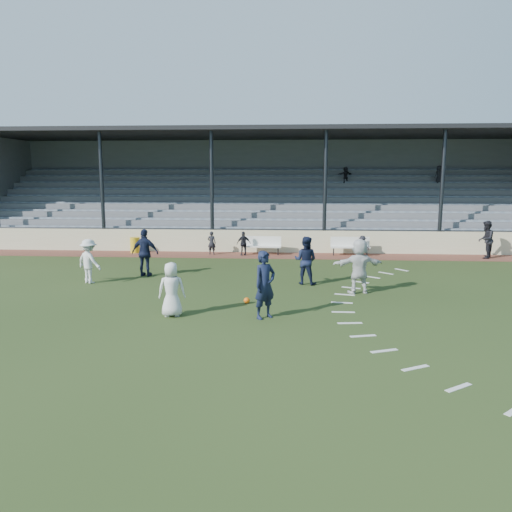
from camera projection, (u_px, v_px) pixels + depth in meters
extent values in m
plane|color=#253516|center=(250.00, 310.00, 15.44)|extent=(90.00, 90.00, 0.00)
cube|color=brown|center=(267.00, 255.00, 25.77)|extent=(34.00, 2.00, 0.02)
cube|color=beige|center=(268.00, 241.00, 26.71)|extent=(34.00, 0.18, 1.20)
cube|color=white|center=(262.00, 247.00, 25.83)|extent=(2.02, 0.55, 0.06)
cube|color=white|center=(262.00, 241.00, 26.01)|extent=(2.00, 0.21, 0.54)
cylinder|color=#282A2F|center=(246.00, 251.00, 25.99)|extent=(0.06, 0.06, 0.40)
cylinder|color=#282A2F|center=(278.00, 251.00, 25.75)|extent=(0.06, 0.06, 0.40)
cube|color=white|center=(350.00, 247.00, 25.58)|extent=(2.01, 0.44, 0.06)
cube|color=white|center=(350.00, 242.00, 25.75)|extent=(2.00, 0.10, 0.54)
cylinder|color=#282A2F|center=(334.00, 252.00, 25.65)|extent=(0.06, 0.06, 0.40)
cylinder|color=#282A2F|center=(367.00, 252.00, 25.57)|extent=(0.06, 0.06, 0.40)
cylinder|color=gold|center=(135.00, 245.00, 26.58)|extent=(0.51, 0.51, 0.82)
sphere|color=#DF5A0D|center=(247.00, 300.00, 16.27)|extent=(0.20, 0.20, 0.20)
imported|color=silver|center=(172.00, 289.00, 14.71)|extent=(0.87, 0.64, 1.63)
imported|color=black|center=(265.00, 285.00, 14.48)|extent=(0.86, 0.84, 1.99)
imported|color=black|center=(306.00, 260.00, 19.00)|extent=(1.06, 0.93, 1.84)
imported|color=silver|center=(89.00, 261.00, 19.20)|extent=(1.27, 1.07, 1.71)
imported|color=black|center=(145.00, 253.00, 20.48)|extent=(1.19, 0.61, 1.95)
imported|color=silver|center=(359.00, 266.00, 17.55)|extent=(1.89, 0.96, 1.95)
imported|color=black|center=(486.00, 240.00, 24.73)|extent=(1.06, 1.14, 1.87)
imported|color=black|center=(212.00, 243.00, 25.95)|extent=(0.48, 0.35, 1.21)
imported|color=black|center=(244.00, 243.00, 25.64)|extent=(0.78, 0.49, 1.23)
imported|color=black|center=(362.00, 246.00, 25.35)|extent=(0.77, 0.56, 1.06)
cube|color=slate|center=(268.00, 240.00, 27.25)|extent=(34.00, 0.80, 1.20)
cube|color=slate|center=(268.00, 228.00, 27.24)|extent=(33.00, 0.28, 0.10)
cube|color=slate|center=(269.00, 235.00, 28.00)|extent=(34.00, 0.80, 1.60)
cube|color=slate|center=(269.00, 219.00, 27.96)|extent=(33.00, 0.28, 0.10)
cube|color=slate|center=(269.00, 230.00, 28.76)|extent=(34.00, 0.80, 2.00)
cube|color=slate|center=(270.00, 211.00, 28.69)|extent=(33.00, 0.28, 0.10)
cube|color=slate|center=(270.00, 225.00, 29.51)|extent=(34.00, 0.80, 2.40)
cube|color=slate|center=(270.00, 203.00, 29.41)|extent=(33.00, 0.28, 0.10)
cube|color=slate|center=(271.00, 220.00, 30.27)|extent=(34.00, 0.80, 2.80)
cube|color=slate|center=(271.00, 196.00, 30.13)|extent=(33.00, 0.28, 0.10)
cube|color=slate|center=(271.00, 216.00, 31.02)|extent=(34.00, 0.80, 3.20)
cube|color=slate|center=(271.00, 189.00, 30.85)|extent=(33.00, 0.28, 0.10)
cube|color=slate|center=(272.00, 211.00, 31.78)|extent=(34.00, 0.80, 3.60)
cube|color=slate|center=(272.00, 182.00, 31.57)|extent=(33.00, 0.28, 0.10)
cube|color=slate|center=(272.00, 208.00, 32.53)|extent=(34.00, 0.80, 4.00)
cube|color=slate|center=(272.00, 176.00, 32.30)|extent=(33.00, 0.28, 0.10)
cube|color=slate|center=(273.00, 204.00, 33.29)|extent=(34.00, 0.80, 4.40)
cube|color=slate|center=(273.00, 170.00, 33.02)|extent=(33.00, 0.28, 0.10)
cube|color=slate|center=(273.00, 188.00, 33.71)|extent=(34.00, 0.40, 6.40)
cube|color=slate|center=(3.00, 189.00, 31.32)|extent=(0.30, 7.80, 6.40)
cube|color=black|center=(271.00, 134.00, 29.34)|extent=(34.60, 9.00, 0.22)
cylinder|color=#282A2F|center=(102.00, 191.00, 26.99)|extent=(0.20, 0.20, 6.50)
cylinder|color=#282A2F|center=(212.00, 191.00, 26.58)|extent=(0.20, 0.20, 6.50)
cylinder|color=#282A2F|center=(325.00, 192.00, 26.17)|extent=(0.20, 0.20, 6.50)
cylinder|color=#282A2F|center=(442.00, 192.00, 25.76)|extent=(0.20, 0.20, 6.50)
cylinder|color=#282A2F|center=(268.00, 229.00, 26.60)|extent=(34.00, 0.05, 0.05)
imported|color=black|center=(439.00, 174.00, 30.73)|extent=(0.62, 0.53, 1.08)
imported|color=black|center=(345.00, 175.00, 31.12)|extent=(0.99, 0.66, 1.02)
cube|color=silver|center=(402.00, 270.00, 21.92)|extent=(0.54, 0.61, 0.01)
cube|color=silver|center=(386.00, 273.00, 21.20)|extent=(0.59, 0.56, 0.01)
cube|color=silver|center=(372.00, 277.00, 20.38)|extent=(0.64, 0.51, 0.01)
cube|color=silver|center=(360.00, 282.00, 19.47)|extent=(0.67, 0.44, 0.01)
cube|color=silver|center=(351.00, 288.00, 18.49)|extent=(0.70, 0.37, 0.01)
cube|color=silver|center=(345.00, 295.00, 17.45)|extent=(0.71, 0.29, 0.01)
cube|color=silver|center=(342.00, 303.00, 16.36)|extent=(0.71, 0.21, 0.01)
cube|color=silver|center=(343.00, 312.00, 15.24)|extent=(0.70, 0.12, 0.01)
cube|color=silver|center=(350.00, 323.00, 14.12)|extent=(0.71, 0.21, 0.01)
cube|color=silver|center=(363.00, 336.00, 13.00)|extent=(0.71, 0.29, 0.01)
cube|color=silver|center=(384.00, 351.00, 11.91)|extent=(0.70, 0.37, 0.01)
cube|color=silver|center=(415.00, 368.00, 10.86)|extent=(0.67, 0.44, 0.01)
cube|color=silver|center=(459.00, 387.00, 9.87)|extent=(0.64, 0.51, 0.01)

